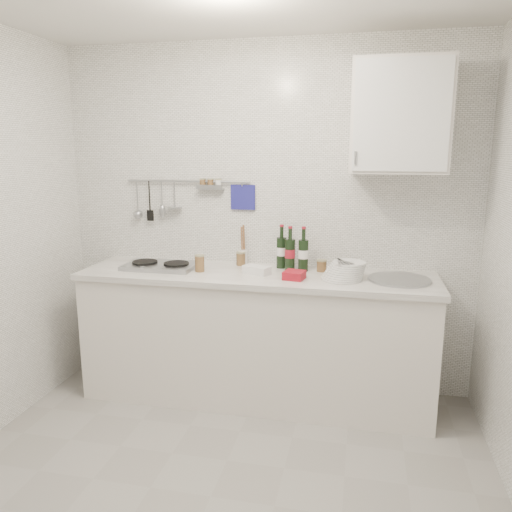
{
  "coord_description": "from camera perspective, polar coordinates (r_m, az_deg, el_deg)",
  "views": [
    {
      "loc": [
        0.71,
        -2.15,
        1.75
      ],
      "look_at": [
        0.04,
        0.9,
        1.08
      ],
      "focal_mm": 35.0,
      "sensor_mm": 36.0,
      "label": 1
    }
  ],
  "objects": [
    {
      "name": "floor",
      "position": [
        2.86,
        -5.19,
        -25.7
      ],
      "size": [
        3.0,
        3.0,
        0.0
      ],
      "primitive_type": "plane",
      "color": "gray",
      "rests_on": "ground"
    },
    {
      "name": "back_wall",
      "position": [
        3.65,
        1.01,
        4.2
      ],
      "size": [
        3.0,
        0.02,
        2.5
      ],
      "primitive_type": "cube",
      "color": "silver",
      "rests_on": "floor"
    },
    {
      "name": "counter",
      "position": [
        3.58,
        0.12,
        -9.53
      ],
      "size": [
        2.44,
        0.64,
        0.96
      ],
      "color": "silver",
      "rests_on": "floor"
    },
    {
      "name": "wall_rail",
      "position": [
        3.76,
        -8.09,
        7.01
      ],
      "size": [
        0.98,
        0.09,
        0.34
      ],
      "color": "#93969B",
      "rests_on": "back_wall"
    },
    {
      "name": "wall_cabinet",
      "position": [
        3.38,
        16.09,
        15.01
      ],
      "size": [
        0.6,
        0.38,
        0.7
      ],
      "color": "silver",
      "rests_on": "back_wall"
    },
    {
      "name": "plate_stack_hob",
      "position": [
        3.62,
        -10.48,
        -1.18
      ],
      "size": [
        0.29,
        0.29,
        0.02
      ],
      "rotation": [
        0.0,
        0.0,
        0.0
      ],
      "color": "#5580C2",
      "rests_on": "counter"
    },
    {
      "name": "plate_stack_sink",
      "position": [
        3.31,
        10.13,
        -1.69
      ],
      "size": [
        0.29,
        0.27,
        0.12
      ],
      "rotation": [
        0.0,
        0.0,
        0.39
      ],
      "color": "white",
      "rests_on": "counter"
    },
    {
      "name": "wine_bottles",
      "position": [
        3.5,
        4.08,
        0.91
      ],
      "size": [
        0.24,
        0.14,
        0.31
      ],
      "rotation": [
        0.0,
        0.0,
        -0.36
      ],
      "color": "black",
      "rests_on": "counter"
    },
    {
      "name": "butter_dish",
      "position": [
        3.39,
        0.07,
        -1.6
      ],
      "size": [
        0.2,
        0.16,
        0.06
      ],
      "primitive_type": "cube",
      "rotation": [
        0.0,
        0.0,
        -0.41
      ],
      "color": "white",
      "rests_on": "counter"
    },
    {
      "name": "strawberry_punnet",
      "position": [
        3.27,
        4.39,
        -2.19
      ],
      "size": [
        0.15,
        0.15,
        0.05
      ],
      "primitive_type": "cube",
      "rotation": [
        0.0,
        0.0,
        -0.17
      ],
      "color": "#AB131C",
      "rests_on": "counter"
    },
    {
      "name": "utensil_crock",
      "position": [
        3.68,
        -1.52,
        0.15
      ],
      "size": [
        0.07,
        0.07,
        0.29
      ],
      "rotation": [
        0.0,
        0.0,
        0.08
      ],
      "color": "white",
      "rests_on": "counter"
    },
    {
      "name": "jar_a",
      "position": [
        3.65,
        -1.75,
        -0.29
      ],
      "size": [
        0.07,
        0.07,
        0.1
      ],
      "rotation": [
        0.0,
        0.0,
        -0.16
      ],
      "color": "brown",
      "rests_on": "counter"
    },
    {
      "name": "jar_b",
      "position": [
        3.49,
        7.51,
        -1.08
      ],
      "size": [
        0.07,
        0.07,
        0.08
      ],
      "rotation": [
        0.0,
        0.0,
        0.29
      ],
      "color": "brown",
      "rests_on": "counter"
    },
    {
      "name": "jar_c",
      "position": [
        3.49,
        9.31,
        -1.18
      ],
      "size": [
        0.07,
        0.07,
        0.08
      ],
      "rotation": [
        0.0,
        0.0,
        -0.33
      ],
      "color": "brown",
      "rests_on": "counter"
    },
    {
      "name": "jar_d",
      "position": [
        3.48,
        -6.46,
        -0.81
      ],
      "size": [
        0.07,
        0.07,
        0.12
      ],
      "rotation": [
        0.0,
        0.0,
        -0.27
      ],
      "color": "brown",
      "rests_on": "counter"
    }
  ]
}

